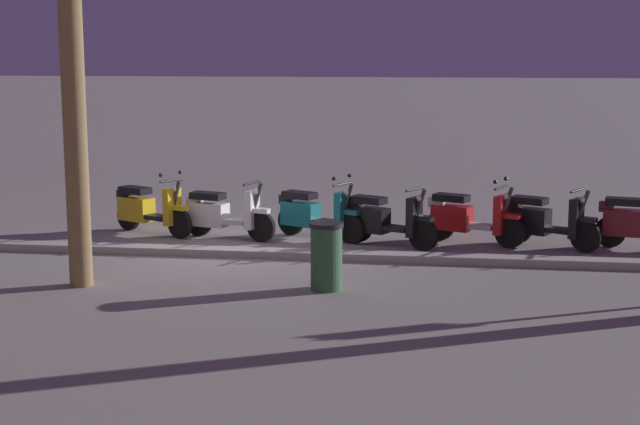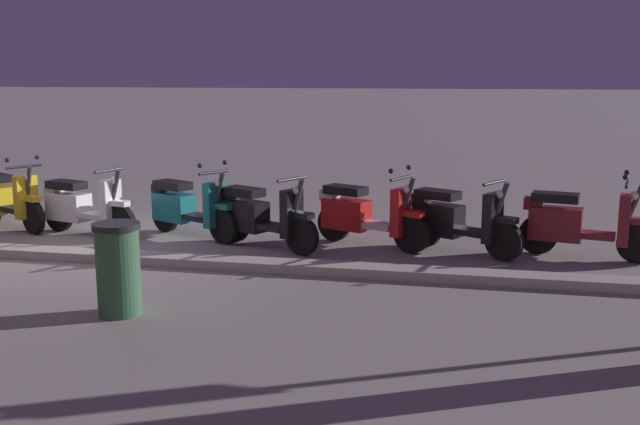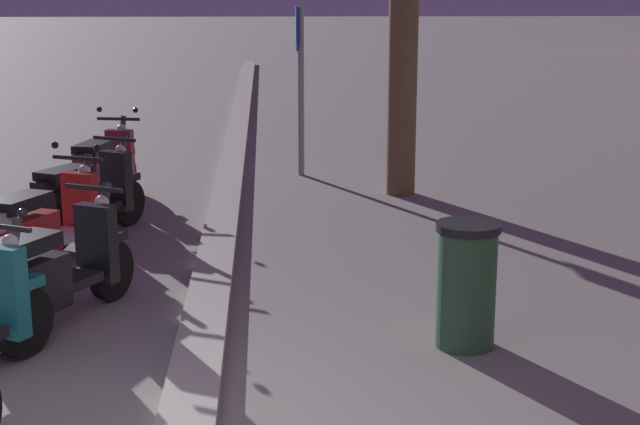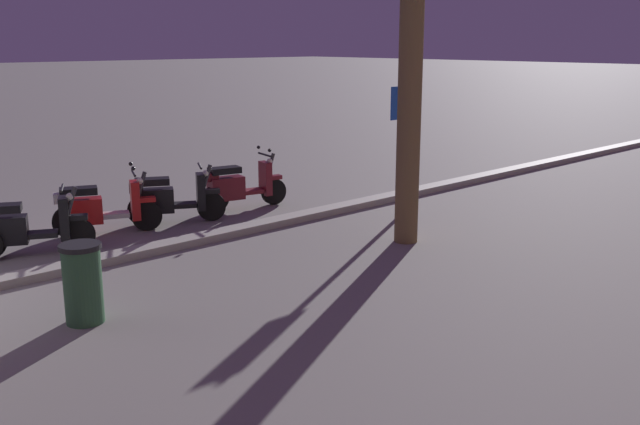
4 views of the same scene
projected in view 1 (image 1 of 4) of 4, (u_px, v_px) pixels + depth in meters
The scene contains 9 objects.
ground_plane at pixel (232, 249), 16.02m from camera, with size 200.00×200.00×0.00m, color gray.
curb_strip at pixel (225, 252), 15.52m from camera, with size 60.00×0.36×0.12m, color #ADA89E.
scooter_black_mid_rear at pixel (544, 221), 16.13m from camera, with size 1.58×0.96×1.04m.
scooter_red_lead_nearest at pixel (467, 217), 16.44m from camera, with size 1.69×0.91×1.17m.
scooter_black_far_back at pixel (383, 220), 16.27m from camera, with size 1.65×0.95×1.04m.
scooter_teal_mid_front at pixel (314, 214), 16.88m from camera, with size 1.66×0.98×1.17m.
scooter_white_last_in_row at pixel (222, 214), 16.89m from camera, with size 1.74×0.77×1.04m.
scooter_yellow_tail_end at pixel (147, 209), 17.35m from camera, with size 1.67×1.00×1.17m.
litter_bin at pixel (326, 256), 13.25m from camera, with size 0.48×0.48×0.95m.
Camera 1 is at (-3.68, 15.32, 3.31)m, focal length 53.65 mm.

